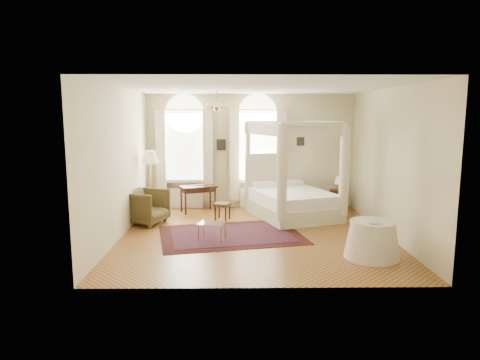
{
  "coord_description": "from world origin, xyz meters",
  "views": [
    {
      "loc": [
        -0.46,
        -9.43,
        2.72
      ],
      "look_at": [
        -0.34,
        0.4,
        1.21
      ],
      "focal_mm": 32.0,
      "sensor_mm": 36.0,
      "label": 1
    }
  ],
  "objects_px": {
    "nightstand": "(336,199)",
    "floor_lamp": "(150,160)",
    "writing_desk": "(198,190)",
    "coffee_table": "(212,225)",
    "canopy_bed": "(293,196)",
    "stool": "(222,206)",
    "side_table": "(372,240)",
    "armchair": "(145,207)"
  },
  "relations": [
    {
      "from": "side_table",
      "to": "coffee_table",
      "type": "bearing_deg",
      "value": 159.74
    },
    {
      "from": "canopy_bed",
      "to": "stool",
      "type": "height_order",
      "value": "canopy_bed"
    },
    {
      "from": "canopy_bed",
      "to": "armchair",
      "type": "distance_m",
      "value": 3.85
    },
    {
      "from": "coffee_table",
      "to": "side_table",
      "type": "bearing_deg",
      "value": -20.26
    },
    {
      "from": "floor_lamp",
      "to": "armchair",
      "type": "bearing_deg",
      "value": -90.0
    },
    {
      "from": "armchair",
      "to": "canopy_bed",
      "type": "bearing_deg",
      "value": -58.6
    },
    {
      "from": "nightstand",
      "to": "canopy_bed",
      "type": "bearing_deg",
      "value": -145.8
    },
    {
      "from": "writing_desk",
      "to": "coffee_table",
      "type": "relative_size",
      "value": 1.68
    },
    {
      "from": "writing_desk",
      "to": "side_table",
      "type": "bearing_deg",
      "value": -47.24
    },
    {
      "from": "side_table",
      "to": "stool",
      "type": "bearing_deg",
      "value": 134.36
    },
    {
      "from": "floor_lamp",
      "to": "side_table",
      "type": "distance_m",
      "value": 6.03
    },
    {
      "from": "nightstand",
      "to": "floor_lamp",
      "type": "relative_size",
      "value": 0.32
    },
    {
      "from": "floor_lamp",
      "to": "side_table",
      "type": "xyz_separation_m",
      "value": [
        4.86,
        -3.36,
        -1.17
      ]
    },
    {
      "from": "armchair",
      "to": "coffee_table",
      "type": "bearing_deg",
      "value": -109.15
    },
    {
      "from": "writing_desk",
      "to": "stool",
      "type": "height_order",
      "value": "writing_desk"
    },
    {
      "from": "canopy_bed",
      "to": "side_table",
      "type": "bearing_deg",
      "value": -72.05
    },
    {
      "from": "writing_desk",
      "to": "armchair",
      "type": "relative_size",
      "value": 1.17
    },
    {
      "from": "writing_desk",
      "to": "coffee_table",
      "type": "distance_m",
      "value": 2.86
    },
    {
      "from": "stool",
      "to": "armchair",
      "type": "height_order",
      "value": "armchair"
    },
    {
      "from": "stool",
      "to": "floor_lamp",
      "type": "bearing_deg",
      "value": 169.75
    },
    {
      "from": "coffee_table",
      "to": "floor_lamp",
      "type": "bearing_deg",
      "value": 128.28
    },
    {
      "from": "canopy_bed",
      "to": "coffee_table",
      "type": "xyz_separation_m",
      "value": [
        -2.04,
        -2.17,
        -0.22
      ]
    },
    {
      "from": "side_table",
      "to": "armchair",
      "type": "bearing_deg",
      "value": 151.58
    },
    {
      "from": "canopy_bed",
      "to": "floor_lamp",
      "type": "distance_m",
      "value": 3.91
    },
    {
      "from": "writing_desk",
      "to": "canopy_bed",
      "type": "bearing_deg",
      "value": -13.82
    },
    {
      "from": "nightstand",
      "to": "coffee_table",
      "type": "xyz_separation_m",
      "value": [
        -3.43,
        -3.11,
        0.07
      ]
    },
    {
      "from": "writing_desk",
      "to": "armchair",
      "type": "height_order",
      "value": "armchair"
    },
    {
      "from": "writing_desk",
      "to": "stool",
      "type": "bearing_deg",
      "value": -53.03
    },
    {
      "from": "canopy_bed",
      "to": "coffee_table",
      "type": "relative_size",
      "value": 4.27
    },
    {
      "from": "stool",
      "to": "side_table",
      "type": "distance_m",
      "value": 4.22
    },
    {
      "from": "canopy_bed",
      "to": "armchair",
      "type": "height_order",
      "value": "canopy_bed"
    },
    {
      "from": "nightstand",
      "to": "stool",
      "type": "height_order",
      "value": "nightstand"
    },
    {
      "from": "writing_desk",
      "to": "side_table",
      "type": "relative_size",
      "value": 1.06
    },
    {
      "from": "stool",
      "to": "armchair",
      "type": "distance_m",
      "value": 1.95
    },
    {
      "from": "armchair",
      "to": "side_table",
      "type": "relative_size",
      "value": 0.91
    },
    {
      "from": "stool",
      "to": "coffee_table",
      "type": "xyz_separation_m",
      "value": [
        -0.17,
        -1.87,
        -0.02
      ]
    },
    {
      "from": "canopy_bed",
      "to": "stool",
      "type": "relative_size",
      "value": 5.71
    },
    {
      "from": "side_table",
      "to": "nightstand",
      "type": "bearing_deg",
      "value": 85.8
    },
    {
      "from": "writing_desk",
      "to": "coffee_table",
      "type": "bearing_deg",
      "value": -79.2
    },
    {
      "from": "coffee_table",
      "to": "nightstand",
      "type": "bearing_deg",
      "value": 42.16
    },
    {
      "from": "armchair",
      "to": "stool",
      "type": "bearing_deg",
      "value": -57.49
    },
    {
      "from": "writing_desk",
      "to": "coffee_table",
      "type": "height_order",
      "value": "writing_desk"
    }
  ]
}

